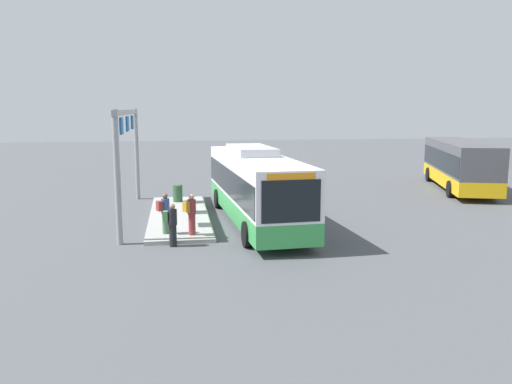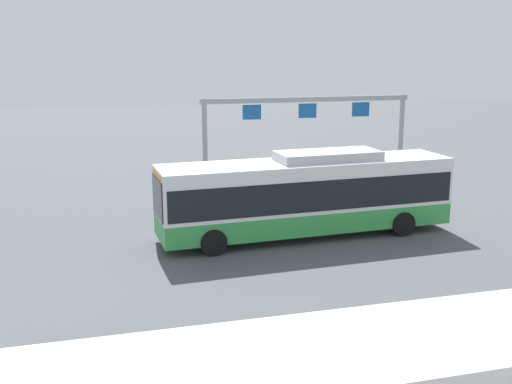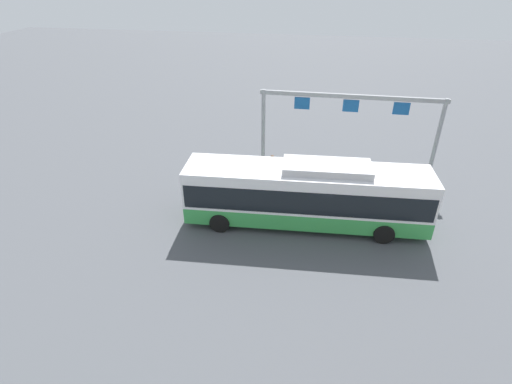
{
  "view_description": "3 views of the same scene",
  "coord_description": "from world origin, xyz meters",
  "views": [
    {
      "loc": [
        23.2,
        -3.54,
        5.27
      ],
      "look_at": [
        2.15,
        -0.29,
        1.77
      ],
      "focal_mm": 36.29,
      "sensor_mm": 36.0,
      "label": 1
    },
    {
      "loc": [
        8.05,
        22.91,
        7.49
      ],
      "look_at": [
        2.03,
        -0.27,
        1.9
      ],
      "focal_mm": 43.37,
      "sensor_mm": 36.0,
      "label": 2
    },
    {
      "loc": [
        -0.52,
        17.06,
        11.76
      ],
      "look_at": [
        2.62,
        -0.58,
        1.25
      ],
      "focal_mm": 27.79,
      "sensor_mm": 36.0,
      "label": 3
    }
  ],
  "objects": [
    {
      "name": "platform_curb",
      "position": [
        -1.52,
        -3.47,
        0.08
      ],
      "size": [
        10.0,
        2.8,
        0.16
      ],
      "primitive_type": "cube",
      "color": "#9E9E99",
      "rests_on": "ground"
    },
    {
      "name": "person_waiting_near",
      "position": [
        2.64,
        -3.01,
        1.05
      ],
      "size": [
        0.54,
        0.61,
        1.67
      ],
      "rotation": [
        0.0,
        0.0,
        2.14
      ],
      "color": "maroon",
      "rests_on": "platform_curb"
    },
    {
      "name": "person_waiting_mid",
      "position": [
        2.27,
        -4.06,
        1.05
      ],
      "size": [
        0.51,
        0.6,
        1.67
      ],
      "rotation": [
        0.0,
        0.0,
        2.03
      ],
      "color": "#476B4C",
      "rests_on": "platform_curb"
    },
    {
      "name": "trash_bin",
      "position": [
        -5.04,
        -3.52,
        0.61
      ],
      "size": [
        0.52,
        0.52,
        0.9
      ],
      "primitive_type": "cylinder",
      "color": "#2D5133",
      "rests_on": "platform_curb"
    },
    {
      "name": "platform_sign_gantry",
      "position": [
        -2.01,
        -5.79,
        3.82
      ],
      "size": [
        10.62,
        0.24,
        5.2
      ],
      "color": "gray",
      "rests_on": "ground"
    },
    {
      "name": "bus_main",
      "position": [
        -0.01,
        -0.0,
        1.81
      ],
      "size": [
        12.11,
        3.25,
        3.46
      ],
      "rotation": [
        0.0,
        0.0,
        0.06
      ],
      "color": "green",
      "rests_on": "ground"
    },
    {
      "name": "person_boarding",
      "position": [
        3.71,
        -3.78,
        0.89
      ],
      "size": [
        0.37,
        0.55,
        1.67
      ],
      "rotation": [
        0.0,
        0.0,
        1.47
      ],
      "color": "black",
      "rests_on": "ground"
    },
    {
      "name": "ground_plane",
      "position": [
        0.0,
        0.0,
        0.0
      ],
      "size": [
        120.0,
        120.0,
        0.0
      ],
      "primitive_type": "plane",
      "color": "#4C4F54"
    }
  ]
}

